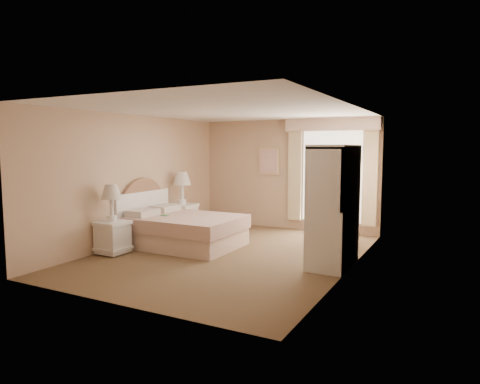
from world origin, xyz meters
The scene contains 9 objects.
room centered at (0.00, 0.00, 1.25)m, with size 4.21×5.51×2.51m.
window centered at (1.05, 2.65, 1.34)m, with size 2.05×0.22×2.51m.
framed_art centered at (-0.45, 2.71, 1.55)m, with size 0.52×0.04×0.62m.
bed centered at (-1.13, 0.15, 0.33)m, with size 2.06×1.54×1.37m.
nightstand_near centered at (-1.84, -0.93, 0.46)m, with size 0.50×0.50×1.22m.
nightstand_far centered at (-1.84, 1.18, 0.50)m, with size 0.55×0.55×1.32m.
round_table centered at (1.41, 1.93, 0.52)m, with size 0.73×0.73×0.78m.
cafe_chair centered at (1.54, 1.23, 0.56)m, with size 0.52×0.52×0.96m.
armoire centered at (1.81, 0.14, 0.79)m, with size 0.58×1.15×1.92m.
Camera 1 is at (3.59, -6.46, 1.88)m, focal length 32.00 mm.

